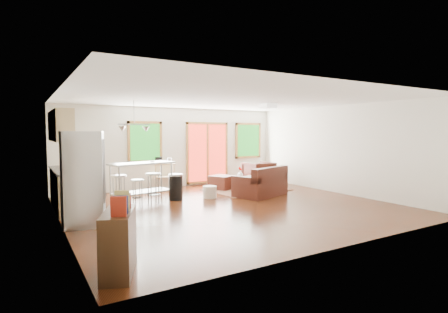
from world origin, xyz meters
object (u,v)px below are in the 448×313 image
refrigerator (84,179)px  island (142,175)px  rug (247,190)px  ottoman (222,182)px  loveseat (262,184)px  armchair (259,172)px  coffee_table (250,178)px  kitchen_cart (163,167)px

refrigerator → island: refrigerator is taller
rug → ottoman: size_ratio=3.56×
refrigerator → loveseat: bearing=24.1°
armchair → refrigerator: bearing=22.3°
ottoman → refrigerator: 5.06m
loveseat → refrigerator: (-4.85, -0.83, 0.58)m
refrigerator → ottoman: bearing=42.3°
coffee_table → ottoman: size_ratio=1.42×
rug → coffee_table: 0.48m
ottoman → island: bearing=-165.6°
armchair → ottoman: (-1.50, -0.11, -0.23)m
rug → kitchen_cart: size_ratio=2.28×
refrigerator → island: size_ratio=1.06×
coffee_table → kitchen_cart: size_ratio=0.91×
island → ottoman: bearing=14.4°
loveseat → coffee_table: size_ratio=1.89×
rug → ottoman: bearing=140.3°
rug → loveseat: size_ratio=1.33×
loveseat → kitchen_cart: 3.28m
coffee_table → refrigerator: bearing=-158.6°
rug → coffee_table: coffee_table is taller
coffee_table → armchair: bearing=31.3°
ottoman → coffee_table: bearing=-16.5°
armchair → kitchen_cart: (-3.04, 0.97, 0.25)m
loveseat → kitchen_cart: (-1.96, 2.60, 0.37)m
coffee_table → loveseat: bearing=-110.4°
refrigerator → armchair: bearing=36.9°
loveseat → armchair: size_ratio=1.97×
coffee_table → ottoman: bearing=163.5°
loveseat → refrigerator: refrigerator is taller
kitchen_cart → coffee_table: bearing=-29.0°
armchair → ottoman: bearing=3.9°
coffee_table → kitchen_cart: 2.80m
refrigerator → kitchen_cart: 4.49m
loveseat → coffee_table: 1.34m
island → refrigerator: bearing=-135.1°
ottoman → refrigerator: size_ratio=0.36×
coffee_table → island: bearing=-173.0°
loveseat → island: (-3.22, 0.80, 0.38)m
coffee_table → refrigerator: refrigerator is taller
rug → refrigerator: size_ratio=1.28×
coffee_table → ottoman: 0.93m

